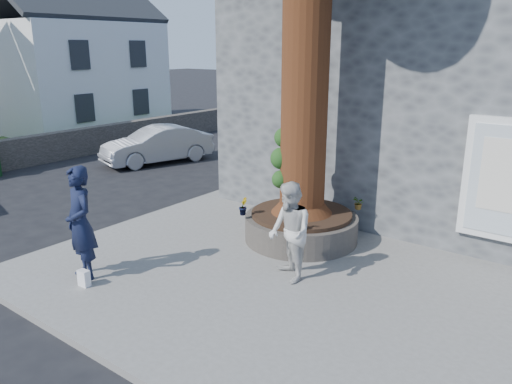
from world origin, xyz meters
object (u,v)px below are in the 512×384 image
Objects in this scene: car_silver at (157,145)px; planter at (301,226)px; man at (80,223)px; woman at (290,232)px.

planter is at bearing -5.85° from car_silver.
car_silver is at bearing 157.23° from planter.
man reaches higher than woman.
man is (-2.06, -3.72, 0.69)m from planter.
woman is (0.81, -1.66, 0.56)m from planter.
woman is (2.86, 2.06, -0.13)m from man.
planter is 1.17× the size of man.
woman reaches higher than planter.
planter is 8.77m from car_silver.
woman is at bearing -64.08° from planter.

